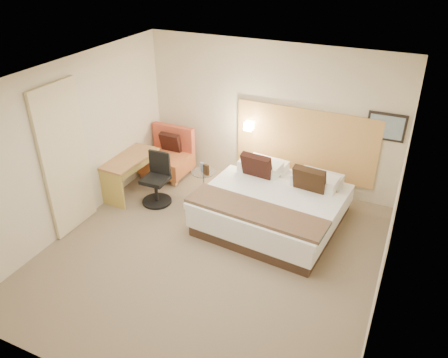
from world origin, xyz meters
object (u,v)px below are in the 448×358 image
at_px(side_table, 203,182).
at_px(desk_chair, 157,183).
at_px(desk, 131,165).
at_px(lounge_chair, 168,156).
at_px(bed, 274,205).

bearing_deg(side_table, desk_chair, -140.40).
bearing_deg(side_table, desk, -159.65).
distance_m(desk, desk_chair, 0.62).
distance_m(side_table, desk, 1.36).
height_order(lounge_chair, side_table, lounge_chair).
relative_size(bed, lounge_chair, 2.47).
bearing_deg(side_table, lounge_chair, 155.38).
bearing_deg(bed, desk_chair, -173.33).
distance_m(bed, lounge_chair, 2.60).
bearing_deg(lounge_chair, desk, -102.79).
xyz_separation_m(bed, desk, (-2.70, -0.17, 0.23)).
xyz_separation_m(bed, desk_chair, (-2.11, -0.25, 0.04)).
bearing_deg(bed, lounge_chair, 162.92).
bearing_deg(desk_chair, bed, 6.67).
distance_m(lounge_chair, desk_chair, 1.08).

